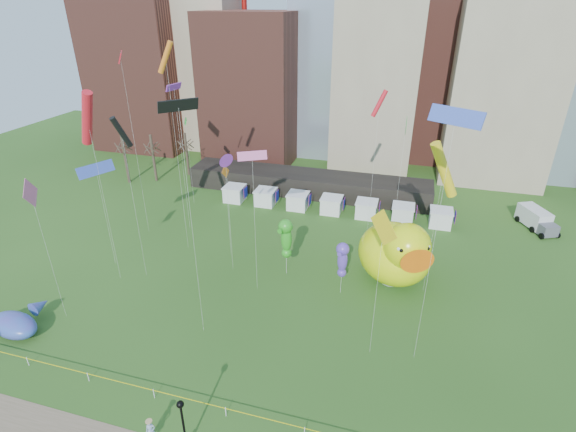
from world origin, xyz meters
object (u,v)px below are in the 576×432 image
(box_truck, at_px, (536,219))
(lamppost, at_px, (183,420))
(seahorse_green, at_px, (286,236))
(woman, at_px, (151,431))
(big_duck, at_px, (397,252))
(seahorse_purple, at_px, (343,257))
(whale_inflatable, at_px, (16,323))
(small_duck, at_px, (391,274))

(box_truck, bearing_deg, lamppost, -150.27)
(seahorse_green, relative_size, woman, 3.84)
(big_duck, relative_size, woman, 6.46)
(box_truck, bearing_deg, seahorse_purple, -161.35)
(lamppost, bearing_deg, seahorse_purple, 70.89)
(whale_inflatable, xyz_separation_m, woman, (17.93, -6.27, -0.13))
(seahorse_green, bearing_deg, whale_inflatable, -126.76)
(seahorse_green, relative_size, box_truck, 1.07)
(small_duck, bearing_deg, big_duck, 79.15)
(whale_inflatable, xyz_separation_m, lamppost, (20.64, -6.27, 1.88))
(seahorse_purple, relative_size, woman, 3.41)
(small_duck, height_order, lamppost, lamppost)
(lamppost, bearing_deg, big_duck, 63.15)
(whale_inflatable, relative_size, woman, 3.74)
(woman, bearing_deg, seahorse_purple, 38.05)
(small_duck, distance_m, box_truck, 25.85)
(big_duck, bearing_deg, small_duck, -134.09)
(big_duck, bearing_deg, box_truck, 21.58)
(small_duck, distance_m, lamppost, 26.33)
(big_duck, bearing_deg, whale_inflatable, -175.23)
(small_duck, relative_size, box_truck, 0.62)
(lamppost, xyz_separation_m, woman, (-2.71, 0.00, -2.01))
(seahorse_green, bearing_deg, big_duck, 25.43)
(seahorse_green, height_order, lamppost, seahorse_green)
(small_duck, height_order, whale_inflatable, small_duck)
(box_truck, bearing_deg, seahorse_green, -170.92)
(small_duck, xyz_separation_m, lamppost, (-11.97, -23.40, 1.59))
(seahorse_green, xyz_separation_m, woman, (-3.31, -22.37, -3.99))
(small_duck, distance_m, whale_inflatable, 36.84)
(seahorse_green, distance_m, box_truck, 35.44)
(seahorse_green, height_order, whale_inflatable, seahorse_green)
(small_duck, bearing_deg, whale_inflatable, -142.97)
(lamppost, height_order, woman, lamppost)
(seahorse_purple, bearing_deg, lamppost, -99.95)
(lamppost, distance_m, woman, 3.37)
(whale_inflatable, bearing_deg, seahorse_purple, 37.07)
(big_duck, bearing_deg, woman, -145.62)
(seahorse_purple, distance_m, woman, 22.94)
(seahorse_green, distance_m, seahorse_purple, 6.78)
(big_duck, relative_size, seahorse_purple, 1.90)
(small_duck, xyz_separation_m, box_truck, (17.84, 18.71, -0.01))
(lamppost, bearing_deg, seahorse_green, 88.46)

